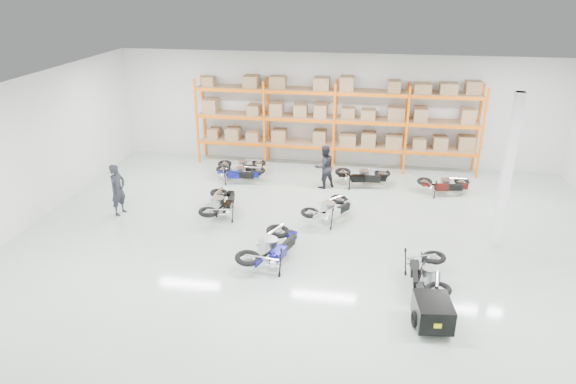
% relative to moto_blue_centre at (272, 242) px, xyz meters
% --- Properties ---
extents(room, '(18.00, 18.00, 18.00)m').
position_rel_moto_blue_centre_xyz_m(room, '(1.06, 1.55, 1.63)').
color(room, '#ADC1B2').
rests_on(room, ground).
extents(pallet_rack, '(11.28, 0.98, 3.62)m').
position_rel_moto_blue_centre_xyz_m(pallet_rack, '(1.06, 8.00, 1.64)').
color(pallet_rack, orange).
rests_on(pallet_rack, ground).
extents(structural_column, '(0.25, 0.25, 4.50)m').
position_rel_moto_blue_centre_xyz_m(structural_column, '(6.26, 2.05, 1.63)').
color(structural_column, white).
rests_on(structural_column, ground).
extents(moto_blue_centre, '(1.57, 2.24, 1.31)m').
position_rel_moto_blue_centre_xyz_m(moto_blue_centre, '(0.00, 0.00, 0.00)').
color(moto_blue_centre, '#0A0855').
rests_on(moto_blue_centre, ground).
extents(moto_silver_left, '(1.70, 1.92, 1.13)m').
position_rel_moto_blue_centre_xyz_m(moto_silver_left, '(1.34, 2.89, -0.09)').
color(moto_silver_left, '#BABDC1').
rests_on(moto_silver_left, ground).
extents(moto_black_far_left, '(1.01, 1.87, 1.18)m').
position_rel_moto_blue_centre_xyz_m(moto_black_far_left, '(-2.21, 2.69, -0.06)').
color(moto_black_far_left, black).
rests_on(moto_black_far_left, ground).
extents(moto_touring_right, '(0.97, 1.86, 1.19)m').
position_rel_moto_blue_centre_xyz_m(moto_touring_right, '(4.06, -0.60, -0.06)').
color(moto_touring_right, black).
rests_on(moto_touring_right, ground).
extents(trailer, '(0.88, 1.66, 0.68)m').
position_rel_moto_blue_centre_xyz_m(trailer, '(4.06, -2.20, -0.22)').
color(trailer, black).
rests_on(trailer, ground).
extents(moto_back_a, '(1.67, 0.88, 1.06)m').
position_rel_moto_blue_centre_xyz_m(moto_back_a, '(-2.34, 5.69, -0.12)').
color(moto_back_a, navy).
rests_on(moto_back_a, ground).
extents(moto_back_b, '(1.76, 1.15, 1.05)m').
position_rel_moto_blue_centre_xyz_m(moto_back_b, '(-2.43, 6.43, -0.12)').
color(moto_back_b, silver).
rests_on(moto_back_b, ground).
extents(moto_back_c, '(1.82, 0.98, 1.15)m').
position_rel_moto_blue_centre_xyz_m(moto_back_c, '(2.30, 6.01, -0.08)').
color(moto_back_c, black).
rests_on(moto_back_c, ground).
extents(moto_back_d, '(1.71, 1.03, 1.04)m').
position_rel_moto_blue_centre_xyz_m(moto_back_d, '(5.22, 5.69, -0.13)').
color(moto_back_d, '#420E0D').
rests_on(moto_back_d, ground).
extents(person_left, '(0.54, 0.70, 1.71)m').
position_rel_moto_blue_centre_xyz_m(person_left, '(-5.53, 2.30, 0.24)').
color(person_left, '#212229').
rests_on(person_left, ground).
extents(person_back, '(1.00, 0.96, 1.62)m').
position_rel_moto_blue_centre_xyz_m(person_back, '(0.88, 5.66, 0.19)').
color(person_back, black).
rests_on(person_back, ground).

